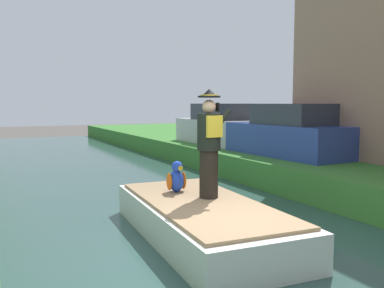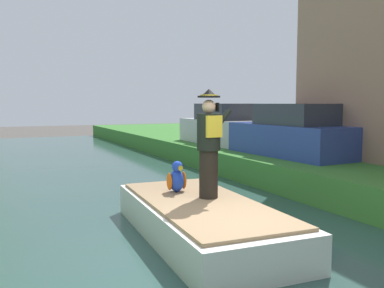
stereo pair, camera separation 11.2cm
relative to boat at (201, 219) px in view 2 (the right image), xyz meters
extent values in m
plane|color=#4C4742|center=(0.00, -1.18, -0.40)|extent=(80.00, 80.00, 0.00)
cube|color=#2D4C47|center=(0.00, -1.18, -0.35)|extent=(6.18, 48.00, 0.10)
cube|color=silver|center=(0.00, 0.00, -0.02)|extent=(2.04, 4.30, 0.56)
cube|color=#997A56|center=(0.00, 0.00, 0.28)|extent=(1.88, 3.95, 0.05)
cylinder|color=black|center=(0.23, 0.18, 0.72)|extent=(0.32, 0.32, 0.82)
cylinder|color=black|center=(0.23, 0.18, 1.44)|extent=(0.40, 0.40, 0.62)
cube|color=gold|center=(0.23, -0.01, 1.54)|extent=(0.28, 0.06, 0.36)
sphere|color=#DBA884|center=(0.23, 0.18, 1.86)|extent=(0.23, 0.23, 0.23)
cylinder|color=black|center=(0.23, 0.18, 2.03)|extent=(0.38, 0.38, 0.03)
cone|color=black|center=(0.23, 0.18, 2.10)|extent=(0.26, 0.26, 0.12)
cylinder|color=gold|center=(0.23, 0.18, 2.05)|extent=(0.29, 0.29, 0.02)
cylinder|color=black|center=(0.45, 0.14, 1.62)|extent=(0.38, 0.09, 0.43)
cube|color=black|center=(0.36, 0.12, 1.85)|extent=(0.03, 0.08, 0.15)
ellipsoid|color=blue|center=(-0.08, 0.86, 0.51)|extent=(0.26, 0.32, 0.40)
sphere|color=blue|center=(-0.08, 0.82, 0.78)|extent=(0.20, 0.20, 0.20)
cone|color=yellow|center=(-0.08, 0.72, 0.77)|extent=(0.09, 0.09, 0.09)
ellipsoid|color=orange|center=(-0.22, 0.86, 0.51)|extent=(0.08, 0.20, 0.32)
ellipsoid|color=orange|center=(0.06, 0.86, 0.51)|extent=(0.08, 0.20, 0.32)
cube|color=#2D4293|center=(4.75, 3.65, 0.86)|extent=(1.88, 4.07, 0.90)
cube|color=#2D333D|center=(4.75, 3.45, 1.61)|extent=(1.55, 2.26, 0.60)
cube|color=#B7B7BC|center=(4.75, 7.76, 0.86)|extent=(1.73, 4.01, 0.90)
cube|color=#2D333D|center=(4.75, 7.56, 1.61)|extent=(1.46, 2.21, 0.60)
camera|label=1|loc=(-3.13, -5.97, 1.92)|focal=38.92mm
camera|label=2|loc=(-3.03, -6.01, 1.92)|focal=38.92mm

